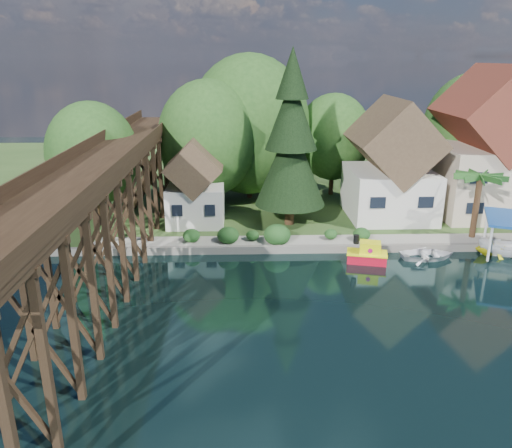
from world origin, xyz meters
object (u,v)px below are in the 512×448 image
object	(u,v)px
house_left	(391,168)
boat_white_a	(428,253)
shed	(195,187)
palm_tree	(480,179)
boat_canopy	(507,240)
tugboat	(368,254)
boat_yellow	(492,246)
trestle_bridge	(113,200)
house_center	(486,153)
conifer	(291,143)

from	to	relation	value
house_left	boat_white_a	world-z (taller)	house_left
shed	palm_tree	bearing A→B (deg)	-11.32
house_left	boat_canopy	world-z (taller)	house_left
tugboat	boat_canopy	bearing A→B (deg)	3.59
tugboat	palm_tree	bearing A→B (deg)	21.44
boat_canopy	palm_tree	bearing A→B (deg)	112.34
house_left	tugboat	distance (m)	11.81
palm_tree	shed	bearing A→B (deg)	168.68
house_left	palm_tree	distance (m)	8.29
boat_white_a	boat_yellow	xyz separation A→B (m)	(5.38, 0.73, 0.31)
shed	boat_white_a	bearing A→B (deg)	-23.31
trestle_bridge	shed	bearing A→B (deg)	61.81
boat_canopy	boat_yellow	size ratio (longest dim) A/B	2.14
trestle_bridge	tugboat	bearing A→B (deg)	2.40
house_center	palm_tree	distance (m)	7.62
trestle_bridge	palm_tree	xyz separation A→B (m)	(28.48, 4.63, 0.20)
conifer	boat_canopy	world-z (taller)	conifer
house_left	boat_yellow	distance (m)	11.47
conifer	boat_yellow	distance (m)	18.31
trestle_bridge	boat_yellow	size ratio (longest dim) A/B	15.77
house_center	boat_white_a	distance (m)	14.39
house_center	shed	world-z (taller)	house_center
house_center	boat_white_a	bearing A→B (deg)	-130.16
boat_canopy	boat_yellow	xyz separation A→B (m)	(-0.84, 0.58, -0.66)
house_left	trestle_bridge	bearing A→B (deg)	-154.79
palm_tree	boat_canopy	size ratio (longest dim) A/B	0.96
house_center	shed	size ratio (longest dim) A/B	1.77
tugboat	boat_yellow	distance (m)	10.32
trestle_bridge	boat_white_a	xyz separation A→B (m)	(23.56, 1.33, -4.92)
shed	boat_white_a	size ratio (longest dim) A/B	1.89
house_left	palm_tree	world-z (taller)	house_left
tugboat	boat_white_a	bearing A→B (deg)	6.39
tugboat	boat_yellow	xyz separation A→B (m)	(10.24, 1.27, 0.08)
conifer	boat_canopy	size ratio (longest dim) A/B	2.55
shed	conifer	world-z (taller)	conifer
shed	boat_yellow	xyz separation A→B (m)	(23.94, -7.27, -3.09)
boat_white_a	boat_yellow	distance (m)	5.44
house_left	boat_white_a	distance (m)	10.62
shed	tugboat	xyz separation A→B (m)	(13.70, -8.54, -3.17)
palm_tree	boat_yellow	xyz separation A→B (m)	(0.46, -2.57, -4.81)
trestle_bridge	boat_yellow	bearing A→B (deg)	4.06
house_left	boat_yellow	bearing A→B (deg)	-55.89
house_left	conifer	size ratio (longest dim) A/B	0.72
tugboat	boat_canopy	world-z (taller)	boat_canopy
house_center	shed	distance (m)	27.20
house_center	conifer	distance (m)	18.79
tugboat	boat_yellow	size ratio (longest dim) A/B	1.18
trestle_bridge	house_center	size ratio (longest dim) A/B	3.18
shed	boat_canopy	world-z (taller)	shed
tugboat	house_center	bearing A→B (deg)	38.40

